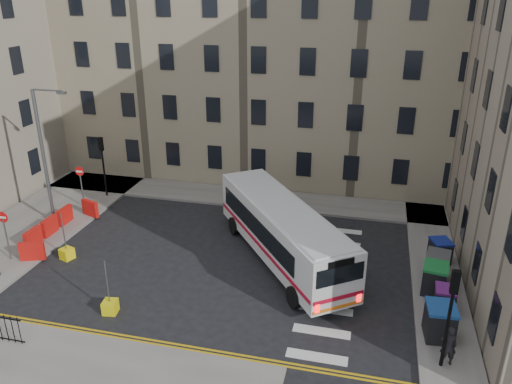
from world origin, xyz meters
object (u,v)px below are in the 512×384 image
at_px(bollard_chevron, 110,307).
at_px(bollard_yellow, 67,254).
at_px(wheelie_bin_c, 435,278).
at_px(wheelie_bin_e, 440,251).
at_px(streetlamp, 43,156).
at_px(pedestrian, 449,346).
at_px(wheelie_bin_b, 445,299).
at_px(wheelie_bin_d, 437,266).
at_px(bus, 282,230).
at_px(wheelie_bin_a, 440,321).

bearing_deg(bollard_chevron, bollard_yellow, 140.79).
xyz_separation_m(wheelie_bin_c, wheelie_bin_e, (0.52, 3.03, -0.10)).
distance_m(wheelie_bin_e, bollard_yellow, 19.48).
xyz_separation_m(streetlamp, pedestrian, (21.79, -7.36, -3.36)).
xyz_separation_m(wheelie_bin_b, bollard_yellow, (-18.83, 0.29, -0.42)).
bearing_deg(wheelie_bin_e, wheelie_bin_d, -119.20).
xyz_separation_m(wheelie_bin_d, wheelie_bin_e, (0.31, 1.81, -0.09)).
bearing_deg(wheelie_bin_b, bus, 163.05).
distance_m(wheelie_bin_b, bollard_yellow, 18.83).
relative_size(streetlamp, wheelie_bin_e, 6.09).
xyz_separation_m(bus, wheelie_bin_e, (8.00, 1.59, -1.02)).
bearing_deg(streetlamp, pedestrian, -18.66).
xyz_separation_m(bus, bollard_yellow, (-11.02, -2.58, -1.47)).
relative_size(wheelie_bin_c, pedestrian, 0.86).
distance_m(streetlamp, bollard_yellow, 6.26).
relative_size(wheelie_bin_e, bollard_chevron, 2.23).
relative_size(bus, wheelie_bin_a, 7.28).
xyz_separation_m(wheelie_bin_c, bollard_chevron, (-13.91, -4.89, -0.55)).
xyz_separation_m(wheelie_bin_b, wheelie_bin_d, (-0.12, 2.66, 0.12)).
distance_m(wheelie_bin_e, pedestrian, 7.98).
height_order(wheelie_bin_d, pedestrian, pedestrian).
height_order(wheelie_bin_a, wheelie_bin_d, wheelie_bin_a).
bearing_deg(bollard_chevron, wheelie_bin_c, 19.37).
relative_size(wheelie_bin_b, bollard_yellow, 1.89).
bearing_deg(wheelie_bin_d, wheelie_bin_c, -88.98).
distance_m(pedestrian, bollard_chevron, 14.01).
distance_m(wheelie_bin_a, bollard_chevron, 13.93).
bearing_deg(wheelie_bin_d, wheelie_bin_b, -76.75).
distance_m(streetlamp, pedestrian, 23.24).
relative_size(wheelie_bin_a, wheelie_bin_c, 1.03).
xyz_separation_m(wheelie_bin_c, wheelie_bin_d, (0.21, 1.22, -0.01)).
bearing_deg(bus, streetlamp, 139.85).
bearing_deg(wheelie_bin_e, wheelie_bin_c, -119.14).
bearing_deg(bollard_yellow, wheelie_bin_d, 7.20).
distance_m(streetlamp, wheelie_bin_a, 22.65).
bearing_deg(bollard_yellow, wheelie_bin_c, 3.53).
bearing_deg(pedestrian, streetlamp, -24.46).
relative_size(wheelie_bin_b, wheelie_bin_e, 0.85).
relative_size(wheelie_bin_c, wheelie_bin_d, 0.99).
distance_m(wheelie_bin_b, wheelie_bin_e, 4.47).
bearing_deg(wheelie_bin_a, streetlamp, 160.71).
height_order(wheelie_bin_c, bollard_chevron, wheelie_bin_c).
relative_size(wheelie_bin_a, bollard_yellow, 2.42).
relative_size(wheelie_bin_b, bollard_chevron, 1.89).
bearing_deg(wheelie_bin_b, wheelie_bin_d, 95.79).
bearing_deg(streetlamp, wheelie_bin_c, -6.36).
distance_m(wheelie_bin_d, bollard_yellow, 18.86).
bearing_deg(wheelie_bin_e, bus, 171.87).
xyz_separation_m(streetlamp, wheelie_bin_b, (22.03, -3.85, -3.61)).
bearing_deg(streetlamp, wheelie_bin_e, 1.57).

